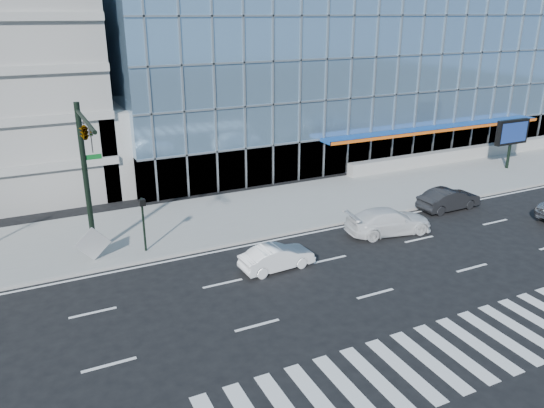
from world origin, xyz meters
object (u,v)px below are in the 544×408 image
at_px(white_sedan, 277,257).
at_px(ped_signal_post, 143,216).
at_px(dark_sedan, 449,199).
at_px(tilted_panel, 93,244).
at_px(traffic_signal, 85,148).
at_px(white_suv, 389,221).
at_px(marquee_sign, 512,133).

bearing_deg(white_sedan, ped_signal_post, 46.23).
distance_m(dark_sedan, tilted_panel, 22.20).
bearing_deg(ped_signal_post, tilted_panel, 178.78).
bearing_deg(traffic_signal, white_suv, -10.76).
xyz_separation_m(white_sedan, tilted_panel, (-8.19, 4.73, 0.43)).
bearing_deg(dark_sedan, ped_signal_post, 82.70).
bearing_deg(white_sedan, white_suv, -84.51).
xyz_separation_m(white_suv, white_sedan, (-7.92, -1.27, -0.11)).
bearing_deg(white_suv, tilted_panel, 85.84).
bearing_deg(white_suv, ped_signal_post, 83.77).
distance_m(traffic_signal, white_sedan, 10.66).
bearing_deg(white_suv, traffic_signal, 87.21).
bearing_deg(marquee_sign, white_sedan, -162.81).
height_order(ped_signal_post, dark_sedan, ped_signal_post).
bearing_deg(ped_signal_post, traffic_signal, -171.48).
xyz_separation_m(traffic_signal, ped_signal_post, (2.50, 0.37, -4.02)).
bearing_deg(traffic_signal, white_sedan, -28.15).
xyz_separation_m(ped_signal_post, white_suv, (13.45, -3.41, -1.39)).
relative_size(traffic_signal, white_sedan, 2.08).
relative_size(white_suv, white_sedan, 1.34).
bearing_deg(ped_signal_post, white_suv, -14.20).
bearing_deg(marquee_sign, ped_signal_post, -174.29).
xyz_separation_m(marquee_sign, tilted_panel, (-33.16, -2.99, -2.00)).
height_order(marquee_sign, dark_sedan, marquee_sign).
height_order(traffic_signal, ped_signal_post, traffic_signal).
height_order(white_suv, white_sedan, white_suv).
distance_m(marquee_sign, white_sedan, 26.24).
height_order(ped_signal_post, white_sedan, ped_signal_post).
height_order(ped_signal_post, tilted_panel, ped_signal_post).
bearing_deg(white_sedan, tilted_panel, 56.40).
relative_size(white_suv, tilted_panel, 3.97).
bearing_deg(dark_sedan, tilted_panel, 83.24).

